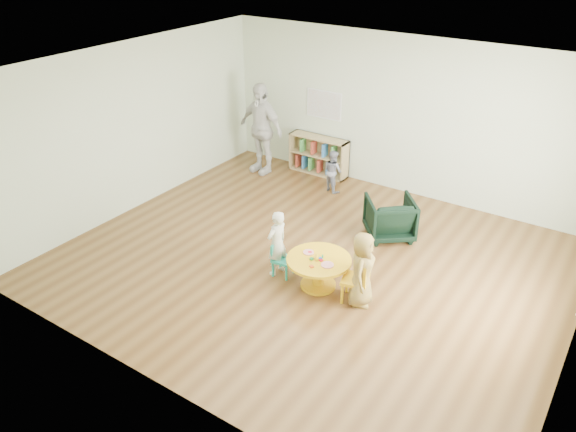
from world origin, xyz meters
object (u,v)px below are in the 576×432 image
Objects in this scene: toddler at (333,171)px; kid_chair_right at (359,279)px; bookshelf at (319,155)px; kid_chair_left at (281,258)px; armchair at (390,218)px; activity_table at (319,267)px; child_right at (362,270)px; adult_caretaker at (261,128)px; child_left at (277,243)px.

kid_chair_right is at bearing 147.28° from toddler.
bookshelf is at bearing -19.85° from toddler.
bookshelf is (-1.40, 3.37, 0.10)m from kid_chair_left.
kid_chair_left is at bearing -67.34° from bookshelf.
toddler is at bearing -70.63° from armchair.
activity_table is at bearing 88.26° from kid_chair_left.
armchair is 0.70× the size of child_right.
kid_chair_right is 0.80× the size of toddler.
child_right is 0.59× the size of adult_caretaker.
kid_chair_right is at bearing 101.37° from child_left.
activity_table is 0.68m from child_right.
bookshelf is at bearing -73.86° from armchair.
adult_caretaker reaches higher than activity_table.
activity_table is at bearing 43.61° from armchair.
armchair is 1.85m from toddler.
child_left is 3.67m from adult_caretaker.
child_left is at bearing 25.19° from armchair.
toddler reaches higher than bookshelf.
kid_chair_left is 0.64× the size of toddler.
bookshelf reaches higher than kid_chair_left.
adult_caretaker reaches higher than kid_chair_right.
adult_caretaker reaches higher than armchair.
activity_table is 1.80m from armchair.
kid_chair_right reaches higher than kid_chair_left.
kid_chair_left is at bearing 103.21° from child_left.
kid_chair_right is (1.19, 0.05, 0.07)m from kid_chair_left.
child_right is 1.32× the size of toddler.
child_left is 2.89m from toddler.
armchair is (-0.38, 1.78, -0.01)m from kid_chair_right.
kid_chair_right is at bearing 86.74° from kid_chair_left.
adult_caretaker is at bearing 36.95° from child_right.
armchair is at bearing -2.83° from kid_chair_right.
child_right reaches higher than activity_table.
kid_chair_left is 2.01m from armchair.
kid_chair_left is at bearing 75.48° from child_right.
child_right reaches higher than bookshelf.
child_right is (0.05, -0.03, 0.18)m from kid_chair_right.
child_left is (1.34, -3.37, 0.12)m from bookshelf.
child_right is at bearing 64.00° from armchair.
activity_table is 0.50× the size of adult_caretaker.
child_right is at bearing -1.75° from activity_table.
kid_chair_left is 1.20m from kid_chair_right.
bookshelf is 0.68× the size of adult_caretaker.
activity_table is 0.68m from child_left.
bookshelf is at bearing 121.00° from activity_table.
toddler reaches higher than activity_table.
armchair is at bearing 150.15° from kid_chair_left.
kid_chair_left is 2.90m from toddler.
child_left reaches higher than kid_chair_left.
kid_chair_left is 0.23m from child_left.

